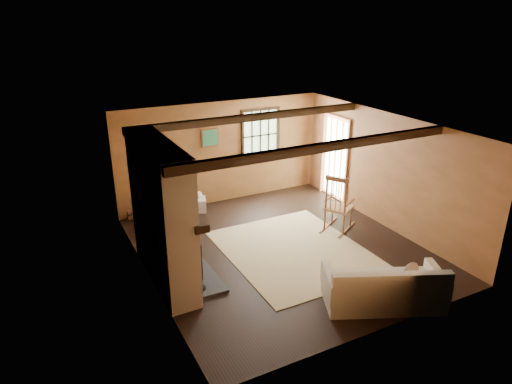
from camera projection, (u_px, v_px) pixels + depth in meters
ground at (280, 249)px, 8.80m from camera, size 5.50×5.50×0.00m
room_envelope at (285, 163)px, 8.51m from camera, size 5.02×5.52×2.44m
fireplace at (163, 219)px, 7.45m from camera, size 1.02×2.30×2.40m
rug at (294, 251)px, 8.72m from camera, size 2.50×3.00×0.01m
rocking_chair at (338, 207)px, 9.42m from camera, size 0.99×0.85×1.22m
sofa at (384, 290)px, 7.03m from camera, size 1.98×1.48×0.73m
firewood_pile at (144, 213)px, 10.07m from camera, size 0.72×0.13×0.26m
laundry_basket at (195, 205)px, 10.43m from camera, size 0.59×0.52×0.30m
basket_pillow at (194, 195)px, 10.34m from camera, size 0.42×0.37×0.18m
armchair at (164, 211)px, 9.67m from camera, size 0.95×0.94×0.66m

